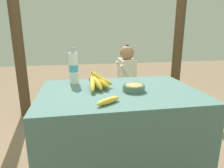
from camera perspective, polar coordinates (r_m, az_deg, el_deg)
market_counter at (r=1.72m, az=1.97°, el=-14.39°), size 1.23×0.84×0.78m
banana_bunch_ripe at (r=1.60m, az=-4.25°, el=1.20°), size 0.20×0.34×0.16m
serving_bowl at (r=1.54m, az=6.24°, el=-0.98°), size 0.17×0.17×0.05m
water_bottle at (r=1.77m, az=-10.93°, el=4.65°), size 0.08×0.08×0.35m
loose_banana_front at (r=1.27m, az=-1.05°, el=-4.82°), size 0.18×0.14×0.04m
wooden_bench at (r=2.89m, az=-1.52°, el=-3.13°), size 1.40×0.32×0.40m
seated_vendor at (r=2.83m, az=3.25°, el=2.13°), size 0.41×0.39×1.05m
banana_bunch_green at (r=2.81m, az=-8.55°, el=-0.90°), size 0.20×0.29×0.15m
support_post_near at (r=3.10m, az=-25.57°, el=13.15°), size 0.15×0.15×2.41m
support_post_far at (r=3.39m, az=18.61°, el=13.87°), size 0.15×0.15×2.41m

